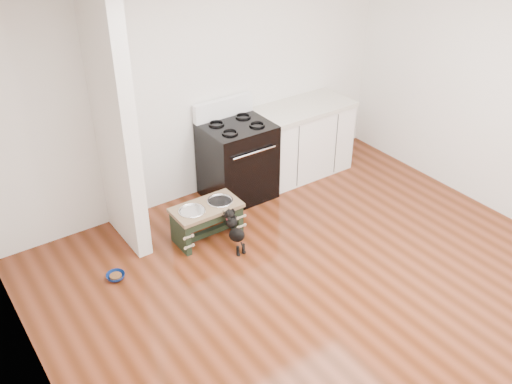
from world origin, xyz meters
The scene contains 8 objects.
ground centered at (0.00, 0.00, 0.00)m, with size 5.00×5.00×0.00m, color #461E0C.
room_shell centered at (0.00, 0.00, 1.62)m, with size 5.00×5.00×5.00m.
partition_wall centered at (-1.18, 2.10, 1.35)m, with size 0.15×0.80×2.70m, color silver.
oven_range centered at (0.25, 2.16, 0.48)m, with size 0.76×0.69×1.14m.
cabinet_run centered at (1.23, 2.18, 0.45)m, with size 1.24×0.64×0.91m.
dog_feeder centered at (-0.49, 1.61, 0.28)m, with size 0.72×0.39×0.41m.
puppy centered at (-0.36, 1.27, 0.24)m, with size 0.13×0.37×0.44m.
floor_bowl centered at (-1.58, 1.53, 0.03)m, with size 0.24×0.24×0.06m.
Camera 1 is at (-2.90, -2.76, 3.61)m, focal length 40.00 mm.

